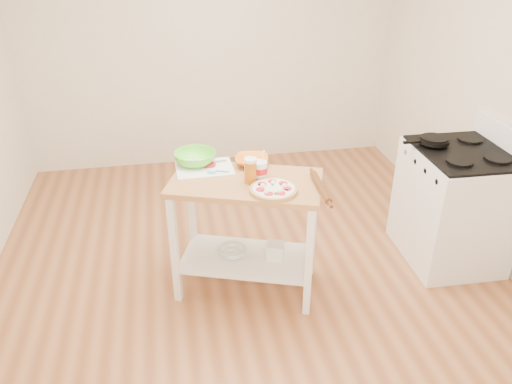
{
  "coord_description": "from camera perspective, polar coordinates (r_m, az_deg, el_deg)",
  "views": [
    {
      "loc": [
        -0.53,
        -3.14,
        2.43
      ],
      "look_at": [
        0.02,
        -0.22,
        0.84
      ],
      "focal_mm": 35.0,
      "sensor_mm": 36.0,
      "label": 1
    }
  ],
  "objects": [
    {
      "name": "orange_bowl",
      "position": [
        3.62,
        -0.5,
        3.59
      ],
      "size": [
        0.29,
        0.29,
        0.06
      ],
      "primitive_type": "imported",
      "rotation": [
        0.0,
        0.0,
        -0.24
      ],
      "color": "orange",
      "rests_on": "prep_island"
    },
    {
      "name": "gas_stove",
      "position": [
        4.26,
        21.64,
        -1.4
      ],
      "size": [
        0.7,
        0.82,
        1.11
      ],
      "rotation": [
        0.0,
        0.0,
        -0.03
      ],
      "color": "white",
      "rests_on": "ground"
    },
    {
      "name": "rolling_pin",
      "position": [
        3.28,
        7.39,
        0.54
      ],
      "size": [
        0.07,
        0.41,
        0.05
      ],
      "primitive_type": "cylinder",
      "rotation": [
        1.57,
        0.0,
        -0.05
      ],
      "color": "#5F3315",
      "rests_on": "prep_island"
    },
    {
      "name": "beer_pint",
      "position": [
        3.34,
        -0.64,
        2.5
      ],
      "size": [
        0.09,
        0.09,
        0.17
      ],
      "color": "#B15D0D",
      "rests_on": "prep_island"
    },
    {
      "name": "knife",
      "position": [
        3.62,
        -6.02,
        3.24
      ],
      "size": [
        0.27,
        0.06,
        0.01
      ],
      "rotation": [
        0.0,
        0.0,
        0.11
      ],
      "color": "silver",
      "rests_on": "cutting_board"
    },
    {
      "name": "spatula",
      "position": [
        3.49,
        -4.46,
        2.31
      ],
      "size": [
        0.16,
        0.05,
        0.01
      ],
      "rotation": [
        0.0,
        0.0,
        -0.34
      ],
      "color": "#3AABAE",
      "rests_on": "cutting_board"
    },
    {
      "name": "prep_island",
      "position": [
        3.52,
        -1.14,
        -2.42
      ],
      "size": [
        1.15,
        0.87,
        0.9
      ],
      "rotation": [
        0.0,
        0.0,
        -0.34
      ],
      "color": "#B07C48",
      "rests_on": "ground"
    },
    {
      "name": "shelf_glass_bowl",
      "position": [
        3.74,
        -2.69,
        -6.83
      ],
      "size": [
        0.27,
        0.27,
        0.06
      ],
      "primitive_type": "imported",
      "rotation": [
        0.0,
        0.0,
        -0.44
      ],
      "color": "silver",
      "rests_on": "prep_island"
    },
    {
      "name": "room_shell",
      "position": [
        3.36,
        -1.06,
        9.35
      ],
      "size": [
        4.04,
        4.54,
        2.74
      ],
      "color": "#A2633B",
      "rests_on": "ground"
    },
    {
      "name": "cutting_board",
      "position": [
        3.58,
        -5.96,
        2.76
      ],
      "size": [
        0.41,
        0.31,
        0.04
      ],
      "rotation": [
        0.0,
        0.0,
        0.02
      ],
      "color": "white",
      "rests_on": "prep_island"
    },
    {
      "name": "shelf_bin",
      "position": [
        3.7,
        2.23,
        -6.72
      ],
      "size": [
        0.15,
        0.15,
        0.12
      ],
      "primitive_type": "cube",
      "rotation": [
        0.0,
        0.0,
        -0.34
      ],
      "color": "white",
      "rests_on": "prep_island"
    },
    {
      "name": "skillet",
      "position": [
        4.08,
        19.59,
        5.56
      ],
      "size": [
        0.37,
        0.23,
        0.03
      ],
      "rotation": [
        0.0,
        0.0,
        -0.01
      ],
      "color": "black",
      "rests_on": "gas_stove"
    },
    {
      "name": "green_bowl",
      "position": [
        3.64,
        -6.96,
        3.85
      ],
      "size": [
        0.34,
        0.34,
        0.09
      ],
      "primitive_type": "imported",
      "rotation": [
        0.0,
        0.0,
        -0.17
      ],
      "color": "#60E63A",
      "rests_on": "prep_island"
    },
    {
      "name": "pizza",
      "position": [
        3.25,
        2.02,
        0.32
      ],
      "size": [
        0.31,
        0.31,
        0.05
      ],
      "rotation": [
        0.0,
        0.0,
        -0.59
      ],
      "color": "tan",
      "rests_on": "prep_island"
    },
    {
      "name": "yogurt_tub",
      "position": [
        3.41,
        0.48,
        2.57
      ],
      "size": [
        0.1,
        0.1,
        0.21
      ],
      "color": "white",
      "rests_on": "prep_island"
    }
  ]
}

